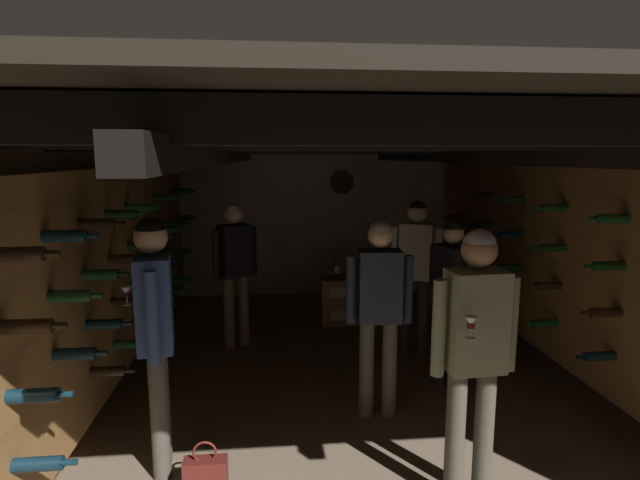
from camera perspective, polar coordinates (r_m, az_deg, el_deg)
name	(u,v)px	position (r m, az deg, el deg)	size (l,w,h in m)	color
ground_plane	(344,382)	(5.03, 2.71, -15.81)	(8.40, 8.40, 0.00)	#7A6651
room_shell	(341,231)	(4.86, 2.36, 0.98)	(4.72, 6.52, 2.41)	beige
wine_crate_stack	(341,300)	(6.57, 2.38, -6.84)	(0.52, 0.35, 0.60)	olive
display_bottle	(337,266)	(6.52, 1.89, -3.01)	(0.08, 0.08, 0.35)	black
person_host_center	(379,301)	(4.11, 6.74, -6.88)	(0.54, 0.24, 1.64)	#4C473D
person_guest_far_right	(416,262)	(5.47, 10.79, -2.51)	(0.51, 0.33, 1.69)	#2D2D33
person_guest_mid_right	(451,290)	(4.75, 14.63, -5.46)	(0.42, 0.50, 1.58)	#4C473D
person_guest_near_left	(155,320)	(3.53, -18.20, -8.65)	(0.37, 0.53, 1.76)	#4C473D
person_guest_near_right	(474,340)	(3.20, 17.12, -10.82)	(0.54, 0.34, 1.73)	#4C473D
person_guest_far_left	(235,261)	(5.69, -9.60, -2.41)	(0.47, 0.43, 1.64)	brown
handbag	(206,474)	(3.66, -12.85, -24.46)	(0.28, 0.12, 0.35)	#591E19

